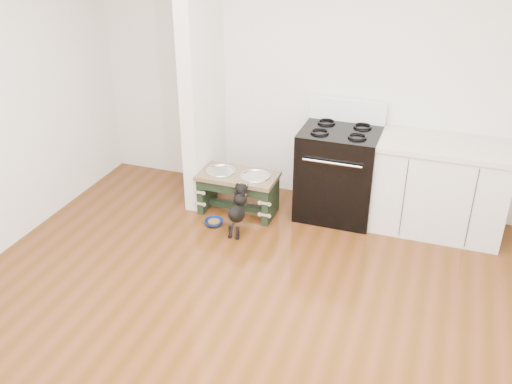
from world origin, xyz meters
name	(u,v)px	position (x,y,z in m)	size (l,w,h in m)	color
ground	(239,344)	(0.00, 0.00, 0.00)	(5.00, 5.00, 0.00)	#4A290D
room_shell	(235,140)	(0.00, 0.00, 1.62)	(5.00, 5.00, 5.00)	silver
partition_wall	(202,74)	(-1.18, 2.10, 1.35)	(0.15, 0.80, 2.70)	silver
oven_range	(338,171)	(0.25, 2.16, 0.48)	(0.76, 0.69, 1.14)	black
cabinet_run	(440,188)	(1.23, 2.18, 0.45)	(1.24, 0.64, 0.91)	silver
dog_feeder	(238,185)	(-0.71, 1.84, 0.31)	(0.80, 0.43, 0.45)	black
puppy	(238,208)	(-0.57, 1.47, 0.27)	(0.14, 0.41, 0.49)	black
floor_bowl	(214,222)	(-0.84, 1.51, 0.03)	(0.24, 0.24, 0.06)	navy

